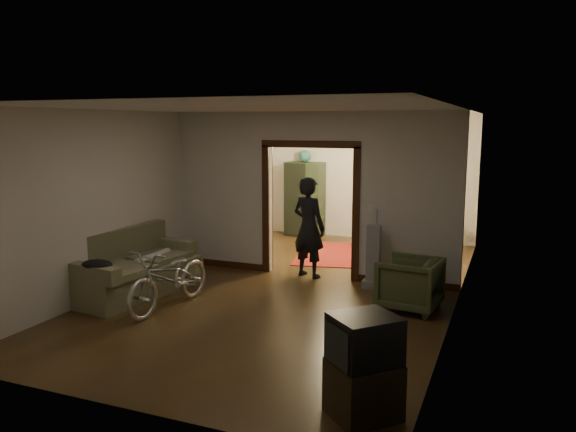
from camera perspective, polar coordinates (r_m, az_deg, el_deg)
The scene contains 24 objects.
floor at distance 9.12m, azimuth 0.71°, elevation -7.18°, with size 5.00×8.50×0.01m, color #31210F.
ceiling at distance 8.75m, azimuth 0.75°, elevation 10.70°, with size 5.00×8.50×0.01m, color white.
wall_back at distance 12.85m, azimuth 7.62°, elevation 3.93°, with size 5.00×0.02×2.80m, color beige.
wall_left at distance 10.00m, azimuth -12.76°, elevation 2.26°, with size 0.02×8.50×2.80m, color beige.
wall_right at distance 8.26m, azimuth 17.11°, elevation 0.63°, with size 0.02×8.50×2.80m, color beige.
partition_wall at distance 9.52m, azimuth 2.36°, elevation 2.14°, with size 5.00×0.14×2.80m, color beige.
door_casing at distance 9.56m, azimuth 2.35°, elevation 0.35°, with size 1.74×0.20×2.32m, color #31180B.
far_window at distance 12.65m, azimuth 10.67°, elevation 4.45°, with size 0.98×0.06×1.28m, color black.
chandelier at distance 11.11m, azimuth 5.46°, elevation 8.05°, with size 0.24×0.24×0.24m, color #FFE0A5.
light_switch at distance 9.17m, azimuth 8.39°, elevation 0.83°, with size 0.08×0.01×0.12m, color silver.
sofa at distance 8.94m, azimuth -15.21°, elevation -4.60°, with size 0.95×2.12×0.97m, color #5F6040.
rolled_paper at distance 9.11m, azimuth -13.58°, elevation -4.01°, with size 0.11×0.11×0.85m, color beige.
jacket at distance 8.18m, azimuth -18.83°, elevation -4.68°, with size 0.45×0.34×0.13m, color black.
bicycle at distance 8.14m, azimuth -11.91°, elevation -6.12°, with size 0.60×1.71×0.90m, color silver.
armchair at distance 8.13m, azimuth 12.23°, elevation -6.72°, with size 0.79×0.82×0.74m, color #3F4929.
tv_stand at distance 5.28m, azimuth 7.67°, elevation -17.03°, with size 0.56×0.51×0.51m, color black.
crt_tv at distance 5.09m, azimuth 7.78°, elevation -12.51°, with size 0.54×0.49×0.47m, color black.
vacuum at distance 9.02m, azimuth 8.66°, elevation -4.10°, with size 0.31×0.25×1.02m, color gray.
person at distance 9.51m, azimuth 2.12°, elevation -1.15°, with size 0.63×0.41×1.72m, color black.
oriental_rug at distance 11.35m, azimuth 5.27°, elevation -3.86°, with size 1.66×2.18×0.02m, color maroon.
locker at distance 13.11m, azimuth 1.71°, elevation 1.74°, with size 0.86×0.48×1.72m, color #273721.
globe at distance 13.01m, azimuth 1.73°, elevation 6.46°, with size 0.28×0.28×0.28m, color #1E5972.
desk at distance 12.23m, azimuth 12.46°, elevation -1.22°, with size 1.08×0.60×0.80m, color black.
desk_chair at distance 11.94m, azimuth 8.76°, elevation -1.30°, with size 0.37×0.37×0.82m, color black.
Camera 1 is at (3.16, -8.15, 2.59)m, focal length 35.00 mm.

